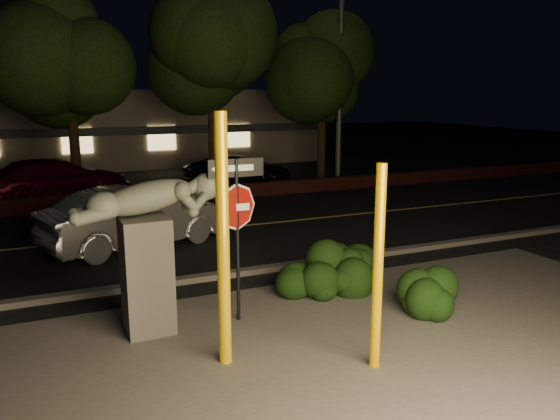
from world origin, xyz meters
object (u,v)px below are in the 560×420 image
object	(u,v)px
parked_car_darkred	(56,180)
parked_car_dark	(239,170)
silver_sedan	(137,218)
streetlight	(335,16)
yellow_pole_right	(378,269)
yellow_pole_left	(223,243)
signpost	(237,208)
sculpture	(148,238)

from	to	relation	value
parked_car_darkred	parked_car_dark	size ratio (longest dim) A/B	1.18
silver_sedan	parked_car_dark	size ratio (longest dim) A/B	1.02
streetlight	silver_sedan	distance (m)	12.45
yellow_pole_right	silver_sedan	xyz separation A→B (m)	(-2.00, 7.62, -0.69)
yellow_pole_left	streetlight	bearing A→B (deg)	55.26
silver_sedan	parked_car_dark	xyz separation A→B (m)	(5.54, 8.01, -0.13)
signpost	parked_car_darkred	distance (m)	12.83
streetlight	sculpture	bearing A→B (deg)	-116.18
sculpture	yellow_pole_left	bearing A→B (deg)	-64.49
signpost	parked_car_dark	size ratio (longest dim) A/B	0.61
yellow_pole_right	streetlight	size ratio (longest dim) A/B	0.25
silver_sedan	parked_car_dark	world-z (taller)	silver_sedan
silver_sedan	yellow_pole_right	bearing A→B (deg)	176.76
yellow_pole_right	silver_sedan	size ratio (longest dim) A/B	0.63
yellow_pole_left	sculpture	distance (m)	1.70
streetlight	silver_sedan	xyz separation A→B (m)	(-8.99, -6.15, -6.02)
yellow_pole_left	yellow_pole_right	world-z (taller)	yellow_pole_left
yellow_pole_right	parked_car_darkred	bearing A→B (deg)	103.68
signpost	sculpture	size ratio (longest dim) A/B	1.09
streetlight	parked_car_dark	size ratio (longest dim) A/B	2.53
yellow_pole_right	signpost	xyz separation A→B (m)	(-1.21, 2.30, 0.52)
yellow_pole_right	sculpture	bearing A→B (deg)	136.77
signpost	sculpture	xyz separation A→B (m)	(-1.43, 0.18, -0.40)
yellow_pole_right	parked_car_dark	xyz separation A→B (m)	(3.54, 15.63, -0.82)
signpost	parked_car_darkred	xyz separation A→B (m)	(-2.40, 12.55, -1.20)
yellow_pole_left	streetlight	world-z (taller)	streetlight
yellow_pole_left	sculpture	bearing A→B (deg)	116.48
streetlight	parked_car_dark	xyz separation A→B (m)	(-3.45, 1.86, -6.15)
yellow_pole_right	sculpture	world-z (taller)	yellow_pole_right
streetlight	silver_sedan	size ratio (longest dim) A/B	2.47
yellow_pole_left	yellow_pole_right	bearing A→B (deg)	-27.16
yellow_pole_left	streetlight	xyz separation A→B (m)	(8.88, 12.81, 4.99)
sculpture	yellow_pole_right	bearing A→B (deg)	-44.19
yellow_pole_left	parked_car_darkred	distance (m)	14.02
sculpture	parked_car_darkred	xyz separation A→B (m)	(-0.98, 12.37, -0.80)
signpost	silver_sedan	world-z (taller)	signpost
yellow_pole_right	streetlight	bearing A→B (deg)	63.07
signpost	sculpture	distance (m)	1.49
signpost	silver_sedan	distance (m)	5.52
sculpture	signpost	bearing A→B (deg)	-8.22
streetlight	parked_car_darkred	world-z (taller)	streetlight
yellow_pole_left	parked_car_darkred	bearing A→B (deg)	97.11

